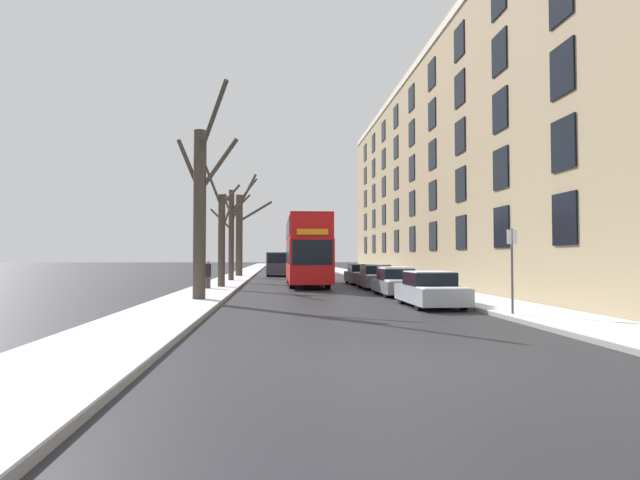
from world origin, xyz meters
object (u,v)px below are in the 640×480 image
(parked_car_2, at_px, (376,278))
(double_decker_bus, at_px, (307,248))
(bare_tree_left_3, at_px, (240,231))
(street_sign_post, at_px, (512,267))
(bare_tree_left_2, at_px, (232,231))
(pedestrian_left_sidewalk, at_px, (208,274))
(parked_car_1, at_px, (396,282))
(bare_tree_left_1, at_px, (222,236))
(oncoming_van, at_px, (277,263))
(bare_tree_left_0, at_px, (201,207))
(parked_car_3, at_px, (361,275))
(parked_car_0, at_px, (430,290))

(parked_car_2, bearing_deg, double_decker_bus, 134.45)
(bare_tree_left_3, relative_size, street_sign_post, 3.50)
(bare_tree_left_2, height_order, bare_tree_left_3, bare_tree_left_3)
(parked_car_2, bearing_deg, pedestrian_left_sidewalk, -173.22)
(parked_car_1, height_order, pedestrian_left_sidewalk, pedestrian_left_sidewalk)
(bare_tree_left_1, relative_size, oncoming_van, 1.23)
(parked_car_2, bearing_deg, street_sign_post, -84.57)
(parked_car_1, bearing_deg, pedestrian_left_sidewalk, 157.94)
(bare_tree_left_1, xyz_separation_m, double_decker_bus, (5.15, 3.42, -0.58))
(bare_tree_left_0, relative_size, pedestrian_left_sidewalk, 5.04)
(bare_tree_left_0, height_order, street_sign_post, bare_tree_left_0)
(bare_tree_left_0, height_order, bare_tree_left_3, bare_tree_left_3)
(bare_tree_left_0, bearing_deg, parked_car_3, 56.13)
(bare_tree_left_1, height_order, pedestrian_left_sidewalk, bare_tree_left_1)
(double_decker_bus, height_order, parked_car_3, double_decker_bus)
(parked_car_2, height_order, parked_car_3, parked_car_2)
(bare_tree_left_2, height_order, parked_car_3, bare_tree_left_2)
(bare_tree_left_2, bearing_deg, bare_tree_left_3, 90.26)
(parked_car_0, xyz_separation_m, parked_car_2, (0.00, 10.43, 0.04))
(bare_tree_left_0, bearing_deg, bare_tree_left_3, 90.52)
(parked_car_1, xyz_separation_m, parked_car_2, (0.00, 5.01, 0.03))
(oncoming_van, bearing_deg, street_sign_post, -78.50)
(bare_tree_left_2, xyz_separation_m, oncoming_van, (3.39, 12.01, -2.56))
(bare_tree_left_2, relative_size, bare_tree_left_3, 0.80)
(bare_tree_left_0, distance_m, double_decker_bus, 13.09)
(bare_tree_left_3, height_order, parked_car_0, bare_tree_left_3)
(bare_tree_left_0, xyz_separation_m, double_decker_bus, (5.09, 11.98, -1.43))
(bare_tree_left_1, relative_size, bare_tree_left_2, 0.92)
(bare_tree_left_1, relative_size, bare_tree_left_3, 0.74)
(bare_tree_left_3, relative_size, parked_car_0, 2.39)
(bare_tree_left_0, distance_m, bare_tree_left_1, 8.60)
(pedestrian_left_sidewalk, bearing_deg, street_sign_post, 98.67)
(bare_tree_left_1, xyz_separation_m, parked_car_2, (8.98, -0.48, -2.41))
(bare_tree_left_2, height_order, parked_car_0, bare_tree_left_2)
(oncoming_van, bearing_deg, bare_tree_left_3, -135.43)
(parked_car_3, bearing_deg, parked_car_1, -90.00)
(parked_car_0, bearing_deg, bare_tree_left_3, 108.37)
(bare_tree_left_1, xyz_separation_m, parked_car_0, (8.98, -10.91, -2.45))
(bare_tree_left_0, relative_size, bare_tree_left_1, 1.21)
(double_decker_bus, xyz_separation_m, pedestrian_left_sidewalk, (-5.73, -5.04, -1.56))
(parked_car_0, relative_size, parked_car_3, 0.92)
(oncoming_van, relative_size, pedestrian_left_sidewalk, 3.39)
(parked_car_0, bearing_deg, parked_car_1, 90.00)
(bare_tree_left_0, xyz_separation_m, bare_tree_left_1, (-0.07, 8.56, -0.85))
(bare_tree_left_1, distance_m, parked_car_3, 10.44)
(bare_tree_left_3, xyz_separation_m, parked_car_3, (9.15, -11.90, -3.58))
(parked_car_2, height_order, oncoming_van, oncoming_van)
(bare_tree_left_1, xyz_separation_m, oncoming_van, (3.27, 20.01, -1.83))
(street_sign_post, bearing_deg, parked_car_3, 93.98)
(bare_tree_left_2, bearing_deg, pedestrian_left_sidewalk, -92.68)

